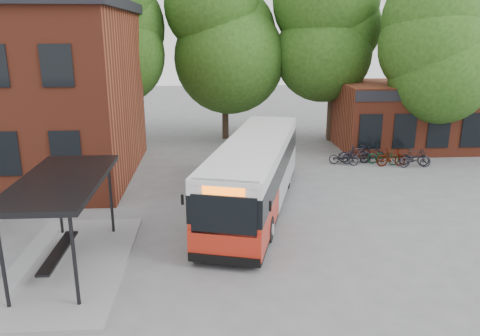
{
  "coord_description": "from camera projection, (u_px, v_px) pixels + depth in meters",
  "views": [
    {
      "loc": [
        -0.07,
        -14.45,
        7.02
      ],
      "look_at": [
        1.06,
        2.74,
        2.0
      ],
      "focal_mm": 35.0,
      "sensor_mm": 36.0,
      "label": 1
    }
  ],
  "objects": [
    {
      "name": "bicycle_2",
      "position": [
        355.0,
        154.0,
        25.99
      ],
      "size": [
        1.87,
        0.92,
        0.94
      ],
      "primitive_type": "imported",
      "rotation": [
        0.0,
        0.0,
        1.4
      ],
      "color": "black",
      "rests_on": "ground"
    },
    {
      "name": "bicycle_6",
      "position": [
        415.0,
        159.0,
        25.07
      ],
      "size": [
        1.76,
        0.64,
        0.92
      ],
      "primitive_type": "imported",
      "rotation": [
        0.0,
        0.0,
        1.59
      ],
      "color": "#22202B",
      "rests_on": "ground"
    },
    {
      "name": "bicycle_7",
      "position": [
        414.0,
        157.0,
        25.42
      ],
      "size": [
        1.67,
        0.92,
        0.97
      ],
      "primitive_type": "imported",
      "rotation": [
        0.0,
        0.0,
        1.27
      ],
      "color": "black",
      "rests_on": "ground"
    },
    {
      "name": "city_bus",
      "position": [
        255.0,
        174.0,
        19.13
      ],
      "size": [
        5.27,
        11.44,
        2.85
      ],
      "primitive_type": null,
      "rotation": [
        0.0,
        0.0,
        -0.27
      ],
      "color": "red",
      "rests_on": "ground"
    },
    {
      "name": "bicycle_5",
      "position": [
        391.0,
        157.0,
        25.29
      ],
      "size": [
        1.67,
        0.55,
        0.99
      ],
      "primitive_type": "imported",
      "rotation": [
        0.0,
        0.0,
        1.62
      ],
      "color": "#390E03",
      "rests_on": "ground"
    },
    {
      "name": "shop_row",
      "position": [
        448.0,
        114.0,
        29.61
      ],
      "size": [
        14.0,
        6.2,
        4.0
      ],
      "primitive_type": null,
      "color": "maroon",
      "rests_on": "ground"
    },
    {
      "name": "tree_2",
      "position": [
        334.0,
        57.0,
        30.1
      ],
      "size": [
        7.92,
        7.92,
        11.0
      ],
      "primitive_type": null,
      "color": "#204412",
      "rests_on": "ground"
    },
    {
      "name": "tree_0",
      "position": [
        114.0,
        57.0,
        29.22
      ],
      "size": [
        7.92,
        7.92,
        11.0
      ],
      "primitive_type": null,
      "color": "#204412",
      "rests_on": "ground"
    },
    {
      "name": "bike_rail",
      "position": [
        379.0,
        160.0,
        25.92
      ],
      "size": [
        5.2,
        0.1,
        0.38
      ],
      "primitive_type": null,
      "color": "black",
      "rests_on": "ground"
    },
    {
      "name": "tree_1",
      "position": [
        225.0,
        61.0,
        30.7
      ],
      "size": [
        7.92,
        7.92,
        10.4
      ],
      "primitive_type": null,
      "color": "#204412",
      "rests_on": "ground"
    },
    {
      "name": "ground",
      "position": [
        214.0,
        248.0,
        15.81
      ],
      "size": [
        100.0,
        100.0,
        0.0
      ],
      "primitive_type": "plane",
      "color": "#5E5E61"
    },
    {
      "name": "bicycle_0",
      "position": [
        344.0,
        157.0,
        25.56
      ],
      "size": [
        1.7,
        1.1,
        0.84
      ],
      "primitive_type": "imported",
      "rotation": [
        0.0,
        0.0,
        1.2
      ],
      "color": "black",
      "rests_on": "ground"
    },
    {
      "name": "bicycle_1",
      "position": [
        357.0,
        155.0,
        25.77
      ],
      "size": [
        1.81,
        0.86,
        1.05
      ],
      "primitive_type": "imported",
      "rotation": [
        0.0,
        0.0,
        1.79
      ],
      "color": "#20202B",
      "rests_on": "ground"
    },
    {
      "name": "bicycle_3",
      "position": [
        372.0,
        154.0,
        26.03
      ],
      "size": [
        1.62,
        0.76,
        0.94
      ],
      "primitive_type": "imported",
      "rotation": [
        0.0,
        0.0,
        1.78
      ],
      "color": "black",
      "rests_on": "ground"
    },
    {
      "name": "bus_shelter",
      "position": [
        65.0,
        223.0,
        14.16
      ],
      "size": [
        3.6,
        7.0,
        2.9
      ],
      "primitive_type": null,
      "color": "black",
      "rests_on": "ground"
    },
    {
      "name": "bicycle_4",
      "position": [
        383.0,
        157.0,
        25.69
      ],
      "size": [
        1.77,
        1.15,
        0.88
      ],
      "primitive_type": "imported",
      "rotation": [
        0.0,
        0.0,
        1.2
      ],
      "color": "#104223",
      "rests_on": "ground"
    },
    {
      "name": "tree_3",
      "position": [
        437.0,
        75.0,
        26.82
      ],
      "size": [
        7.04,
        7.04,
        9.28
      ],
      "primitive_type": null,
      "color": "#204412",
      "rests_on": "ground"
    }
  ]
}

